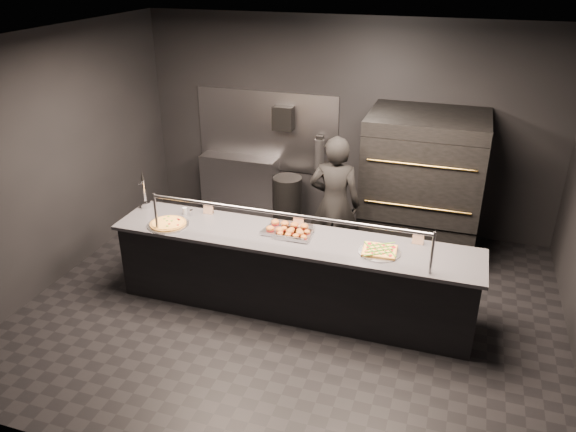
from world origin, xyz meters
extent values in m
plane|color=black|center=(0.00, 0.00, 0.00)|extent=(6.00, 6.00, 0.00)
plane|color=black|center=(0.00, 0.00, 3.00)|extent=(6.00, 6.00, 0.00)
cube|color=black|center=(0.00, 2.50, 1.50)|extent=(6.00, 0.04, 3.00)
cube|color=black|center=(0.00, -2.50, 1.50)|extent=(6.00, 0.04, 3.00)
cube|color=black|center=(-3.00, 0.00, 1.50)|extent=(0.04, 5.00, 3.00)
cube|color=#99999E|center=(-1.20, 2.48, 1.30)|extent=(2.20, 0.02, 1.20)
cube|color=black|center=(0.00, 0.00, 0.44)|extent=(4.00, 0.70, 0.88)
cube|color=#3A3A3F|center=(0.00, 0.00, 0.90)|extent=(4.10, 0.78, 0.04)
cylinder|color=#99999E|center=(-1.50, -0.30, 1.15)|extent=(0.03, 0.03, 0.45)
cylinder|color=#99999E|center=(1.50, -0.30, 1.15)|extent=(0.03, 0.03, 0.45)
cylinder|color=#99999E|center=(0.00, -0.30, 1.34)|extent=(3.00, 0.04, 0.04)
cube|color=black|center=(1.20, 1.90, 0.30)|extent=(1.50, 1.15, 0.60)
cube|color=black|center=(1.20, 1.90, 0.90)|extent=(1.50, 1.20, 0.55)
cube|color=black|center=(1.20, 1.90, 1.45)|extent=(1.50, 1.20, 0.55)
cube|color=black|center=(1.20, 1.90, 1.82)|extent=(1.50, 1.20, 0.18)
cylinder|color=gold|center=(1.20, 1.28, 0.90)|extent=(1.30, 0.02, 0.02)
cylinder|color=gold|center=(1.20, 1.28, 1.45)|extent=(1.30, 0.02, 0.02)
cube|color=#99999E|center=(-1.60, 2.32, 0.45)|extent=(1.20, 0.35, 0.90)
cube|color=black|center=(-0.90, 2.39, 1.55)|extent=(0.30, 0.20, 0.35)
cylinder|color=#B2B2B7|center=(-0.35, 2.40, 1.05)|extent=(0.14, 0.14, 0.45)
cube|color=black|center=(-0.35, 2.40, 1.30)|extent=(0.10, 0.06, 0.06)
cylinder|color=silver|center=(-1.95, 0.20, 0.96)|extent=(0.13, 0.13, 0.07)
cylinder|color=silver|center=(-1.95, 0.20, 1.12)|extent=(0.04, 0.04, 0.32)
cylinder|color=silver|center=(-1.95, 0.13, 1.26)|extent=(0.02, 0.09, 0.02)
cone|color=black|center=(-1.95, 0.20, 1.34)|extent=(0.04, 0.04, 0.13)
cylinder|color=silver|center=(-1.45, -0.15, 0.93)|extent=(0.48, 0.48, 0.01)
cylinder|color=#B77C3A|center=(-1.45, -0.15, 0.94)|extent=(0.42, 0.42, 0.02)
cylinder|color=#FFBC53|center=(-1.45, -0.15, 0.95)|extent=(0.36, 0.36, 0.01)
cube|color=silver|center=(-0.10, 0.12, 0.93)|extent=(0.56, 0.45, 0.02)
ellipsoid|color=#BF6F29|center=(-0.27, 0.04, 0.97)|extent=(0.09, 0.09, 0.06)
ellipsoid|color=#BF6F29|center=(-0.27, 0.20, 0.97)|extent=(0.09, 0.09, 0.06)
ellipsoid|color=#BF6F29|center=(-0.16, 0.04, 0.97)|extent=(0.09, 0.09, 0.06)
ellipsoid|color=#BF6F29|center=(-0.16, 0.20, 0.97)|extent=(0.09, 0.09, 0.06)
ellipsoid|color=#BF6F29|center=(-0.04, 0.04, 0.97)|extent=(0.09, 0.09, 0.06)
ellipsoid|color=#BF6F29|center=(-0.04, 0.20, 0.97)|extent=(0.09, 0.09, 0.06)
ellipsoid|color=#BF6F29|center=(0.07, 0.04, 0.97)|extent=(0.09, 0.09, 0.06)
ellipsoid|color=#BF6F29|center=(0.07, 0.20, 0.97)|extent=(0.09, 0.09, 0.06)
cube|color=silver|center=(0.00, 0.04, 0.93)|extent=(0.41, 0.31, 0.02)
ellipsoid|color=#BF6F29|center=(-0.14, -0.02, 0.96)|extent=(0.07, 0.07, 0.05)
ellipsoid|color=#BF6F29|center=(-0.14, 0.11, 0.96)|extent=(0.07, 0.07, 0.05)
ellipsoid|color=#BF6F29|center=(-0.05, -0.02, 0.96)|extent=(0.07, 0.07, 0.05)
ellipsoid|color=#BF6F29|center=(-0.05, 0.11, 0.96)|extent=(0.07, 0.07, 0.05)
ellipsoid|color=#BF6F29|center=(0.04, -0.02, 0.96)|extent=(0.07, 0.07, 0.05)
ellipsoid|color=#BF6F29|center=(0.04, 0.11, 0.96)|extent=(0.07, 0.07, 0.05)
ellipsoid|color=#BF6F29|center=(0.13, -0.02, 0.96)|extent=(0.07, 0.07, 0.05)
ellipsoid|color=#BF6F29|center=(0.13, 0.11, 0.96)|extent=(0.07, 0.07, 0.05)
cylinder|color=silver|center=(0.96, -0.04, 0.93)|extent=(0.44, 0.44, 0.01)
cube|color=#B77C3A|center=(0.96, -0.04, 0.94)|extent=(0.36, 0.33, 0.02)
cube|color=#FFBC53|center=(0.96, -0.04, 0.95)|extent=(0.34, 0.31, 0.01)
cube|color=#509129|center=(0.96, -0.04, 0.96)|extent=(0.32, 0.29, 0.01)
cylinder|color=silver|center=(-1.40, 0.17, 0.96)|extent=(0.05, 0.05, 0.09)
cylinder|color=silver|center=(-1.31, 0.17, 0.96)|extent=(0.04, 0.04, 0.07)
cube|color=white|center=(-1.14, 0.28, 1.00)|extent=(0.12, 0.04, 0.15)
cube|color=white|center=(-0.02, 0.28, 1.00)|extent=(0.12, 0.04, 0.15)
cube|color=white|center=(1.32, 0.28, 1.00)|extent=(0.12, 0.04, 0.15)
cylinder|color=black|center=(-0.76, 2.14, 0.36)|extent=(0.44, 0.44, 0.73)
imported|color=black|center=(0.21, 1.08, 0.89)|extent=(0.68, 0.48, 1.78)
camera|label=1|loc=(1.64, -5.20, 3.78)|focal=35.00mm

